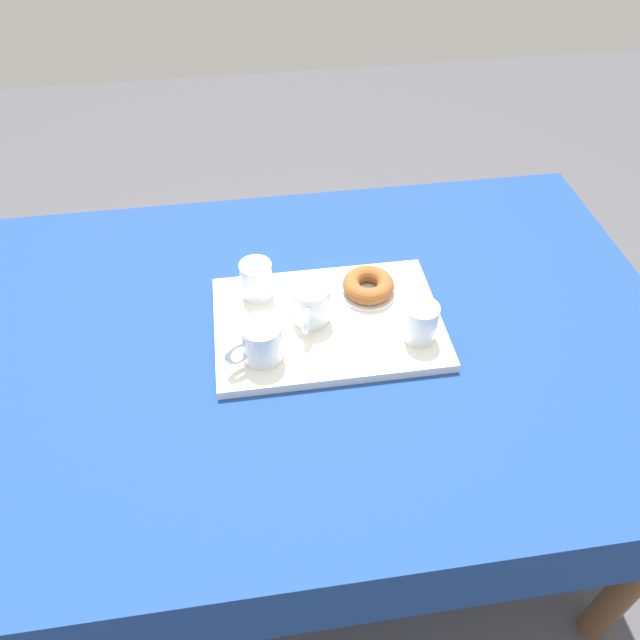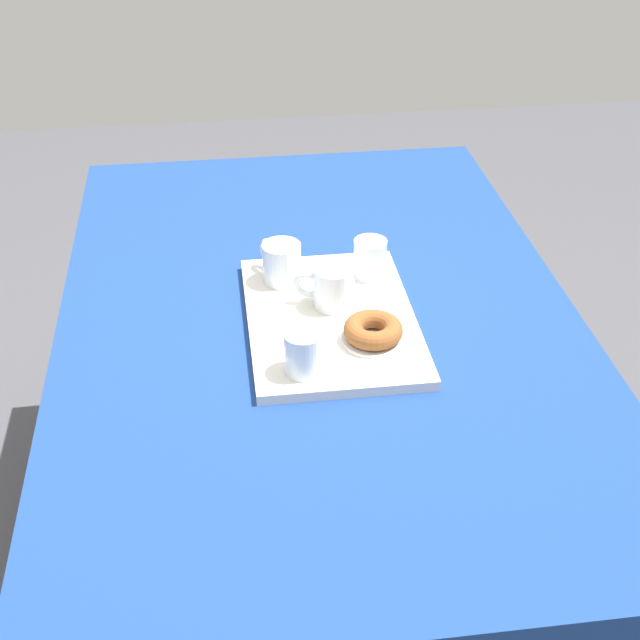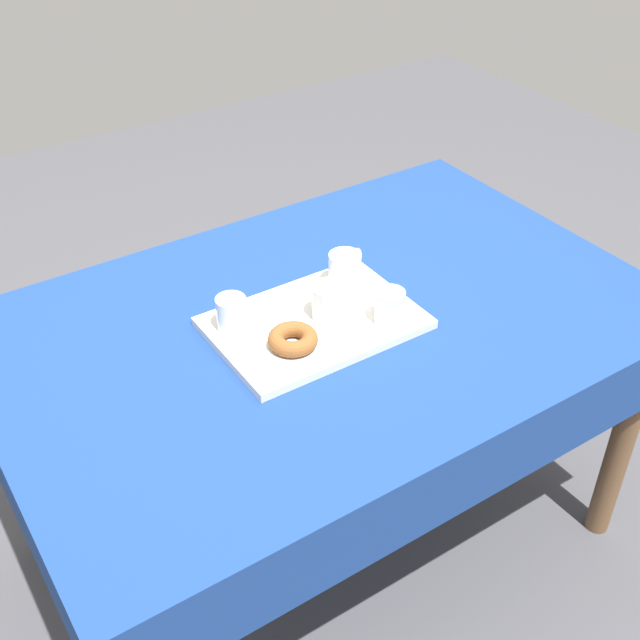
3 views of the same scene
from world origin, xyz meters
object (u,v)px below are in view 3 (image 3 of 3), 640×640
at_px(water_glass_far, 232,315).
at_px(water_glass_near, 390,309).
at_px(sugar_donut_left, 293,339).
at_px(donut_plate_left, 293,347).
at_px(serving_tray, 314,323).
at_px(tea_mug_left, 329,302).
at_px(tea_mug_right, 345,270).
at_px(dining_table, 327,345).

bearing_deg(water_glass_far, water_glass_near, -29.17).
relative_size(water_glass_near, sugar_donut_left, 0.74).
distance_m(water_glass_far, donut_plate_left, 0.15).
xyz_separation_m(serving_tray, water_glass_near, (0.13, -0.10, 0.04)).
bearing_deg(serving_tray, tea_mug_left, -12.16).
height_order(serving_tray, donut_plate_left, donut_plate_left).
relative_size(serving_tray, tea_mug_right, 4.08).
height_order(tea_mug_right, water_glass_far, tea_mug_right).
distance_m(serving_tray, tea_mug_left, 0.06).
relative_size(tea_mug_right, sugar_donut_left, 1.04).
relative_size(water_glass_near, donut_plate_left, 0.70).
relative_size(tea_mug_right, donut_plate_left, 0.99).
xyz_separation_m(serving_tray, tea_mug_left, (0.03, -0.01, 0.05)).
bearing_deg(donut_plate_left, tea_mug_left, 23.46).
height_order(water_glass_near, sugar_donut_left, water_glass_near).
distance_m(water_glass_near, sugar_donut_left, 0.23).
distance_m(dining_table, tea_mug_left, 0.15).
bearing_deg(tea_mug_right, dining_table, -145.96).
xyz_separation_m(tea_mug_right, donut_plate_left, (-0.23, -0.14, -0.03)).
xyz_separation_m(water_glass_near, water_glass_far, (-0.30, 0.17, -0.00)).
bearing_deg(serving_tray, water_glass_near, -35.98).
bearing_deg(tea_mug_left, tea_mug_right, 39.74).
bearing_deg(donut_plate_left, tea_mug_right, 31.51).
bearing_deg(tea_mug_right, serving_tray, -150.02).
relative_size(water_glass_far, donut_plate_left, 0.70).
xyz_separation_m(dining_table, donut_plate_left, (-0.14, -0.08, 0.11)).
xyz_separation_m(tea_mug_left, sugar_donut_left, (-0.13, -0.06, -0.01)).
bearing_deg(serving_tray, water_glass_far, 157.04).
bearing_deg(donut_plate_left, water_glass_near, -8.60).
relative_size(tea_mug_left, water_glass_near, 1.45).
height_order(tea_mug_left, water_glass_near, tea_mug_left).
height_order(water_glass_near, water_glass_far, same).
bearing_deg(tea_mug_right, water_glass_near, -91.44).
xyz_separation_m(donut_plate_left, sugar_donut_left, (0.00, 0.00, 0.02)).
relative_size(water_glass_near, water_glass_far, 1.00).
height_order(dining_table, sugar_donut_left, sugar_donut_left).
height_order(dining_table, water_glass_far, water_glass_far).
xyz_separation_m(water_glass_near, donut_plate_left, (-0.23, 0.03, -0.03)).
distance_m(tea_mug_right, water_glass_near, 0.18).
bearing_deg(sugar_donut_left, tea_mug_left, 23.46).
xyz_separation_m(tea_mug_right, sugar_donut_left, (-0.23, -0.14, -0.01)).
distance_m(tea_mug_right, donut_plate_left, 0.27).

